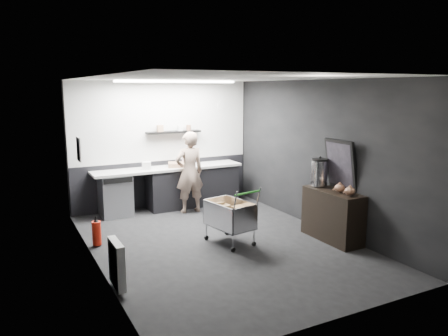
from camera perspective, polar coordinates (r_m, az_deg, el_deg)
floor at (r=7.37m, az=-0.44°, el=-9.82°), size 5.50×5.50×0.00m
ceiling at (r=6.92m, az=-0.47°, el=11.66°), size 5.50×5.50×0.00m
wall_back at (r=9.53m, az=-7.98°, el=3.08°), size 5.50×0.00×5.50m
wall_front at (r=4.79m, az=14.66°, el=-4.45°), size 5.50×0.00×5.50m
wall_left at (r=6.39m, az=-16.68°, el=-0.86°), size 0.00×5.50×5.50m
wall_right at (r=8.11m, az=12.25°, el=1.67°), size 0.00×5.50×5.50m
kitchen_wall_panel at (r=9.46m, az=-8.01°, el=6.08°), size 3.95×0.02×1.70m
dado_panel at (r=9.65m, az=-7.81°, el=-1.94°), size 3.95×0.02×1.00m
floating_shelf at (r=9.44m, az=-6.61°, el=4.70°), size 1.20×0.22×0.04m
wall_clock at (r=9.98m, az=-0.37°, el=8.12°), size 0.20×0.03×0.20m
poster at (r=7.62m, az=-18.46°, el=2.34°), size 0.02×0.30×0.40m
poster_red_band at (r=7.61m, az=-18.46°, el=2.86°), size 0.02×0.22×0.10m
radiator at (r=5.83m, az=-13.85°, el=-12.07°), size 0.10×0.50×0.60m
ceiling_strip at (r=8.61m, az=-6.16°, el=11.16°), size 2.40×0.20×0.04m
prep_counter at (r=9.42m, az=-6.39°, el=-2.48°), size 3.20×0.61×0.90m
person at (r=8.99m, az=-4.53°, el=-0.56°), size 0.62×0.41×1.68m
shopping_cart at (r=7.25m, az=0.73°, el=-6.36°), size 0.67×0.96×0.96m
sideboard at (r=7.64m, az=13.94°, el=-5.12°), size 0.49×1.14×1.71m
fire_extinguisher at (r=7.48m, az=-16.30°, el=-8.07°), size 0.15×0.15×0.48m
cardboard_box at (r=9.31m, az=-5.90°, el=0.44°), size 0.54×0.47×0.09m
pink_tub at (r=9.42m, az=-4.86°, el=0.95°), size 0.21×0.21×0.21m
white_container at (r=9.07m, az=-10.09°, el=0.29°), size 0.21×0.18×0.16m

